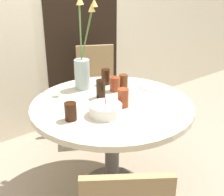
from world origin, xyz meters
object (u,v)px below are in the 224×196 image
Objects in this scene: drink_glass_4 at (71,111)px; drink_glass_5 at (101,89)px; drink_glass_1 at (106,77)px; flower_vase at (83,63)px; birthday_cake at (105,110)px; drink_glass_2 at (115,84)px; side_plate at (150,87)px; drink_glass_3 at (123,81)px; chair_right_flank at (97,86)px; drink_glass_0 at (123,98)px.

drink_glass_5 is at bearing 25.91° from drink_glass_4.
drink_glass_1 is at bearing 46.25° from drink_glass_5.
flower_vase is 0.24m from drink_glass_1.
drink_glass_2 is at bearing 43.64° from birthday_cake.
drink_glass_4 is at bearing -157.59° from drink_glass_2.
drink_glass_4 reaches higher than side_plate.
drink_glass_3 is 0.28m from drink_glass_5.
drink_glass_0 is at bearing -86.25° from chair_right_flank.
drink_glass_3 is at bearing 139.01° from side_plate.
drink_glass_4 is 0.41m from drink_glass_5.
flower_vase is 5.43× the size of drink_glass_1.
birthday_cake is 1.96× the size of drink_glass_2.
side_plate is at bearing 7.14° from drink_glass_4.
birthday_cake is at bearing -136.36° from drink_glass_2.
side_plate is 0.44m from drink_glass_5.
drink_glass_4 is (-0.53, -0.22, 0.00)m from drink_glass_2.
drink_glass_5 is (-0.16, -0.04, 0.01)m from drink_glass_2.
chair_right_flank is 0.64m from drink_glass_1.
drink_glass_5 is at bearing 96.58° from drink_glass_0.
side_plate is 0.81m from drink_glass_4.
birthday_cake is at bearing -93.70° from chair_right_flank.
drink_glass_1 is 1.25× the size of drink_glass_3.
drink_glass_1 is (-0.26, -0.50, 0.29)m from chair_right_flank.
flower_vase is at bearing 128.56° from drink_glass_2.
drink_glass_3 is (0.08, -0.14, -0.01)m from drink_glass_1.
drink_glass_2 is 0.96× the size of drink_glass_4.
drink_glass_0 is at bearing -83.42° from drink_glass_5.
drink_glass_5 reaches higher than birthday_cake.
chair_right_flank is 4.17× the size of birthday_cake.
drink_glass_3 is at bearing 37.48° from birthday_cake.
birthday_cake is (-0.60, -0.96, 0.27)m from chair_right_flank.
drink_glass_5 reaches higher than side_plate.
drink_glass_3 is (0.42, 0.32, 0.01)m from birthday_cake.
flower_vase is 6.25× the size of drink_glass_2.
birthday_cake is 1.59× the size of drink_glass_5.
drink_glass_2 is 0.57m from drink_glass_4.
flower_vase is at bearing 92.98° from drink_glass_0.
chair_right_flank is 0.72m from drink_glass_3.
flower_vase reaches higher than drink_glass_3.
side_plate is 1.57× the size of drink_glass_4.
drink_glass_3 is (-0.16, 0.14, 0.05)m from side_plate.
drink_glass_5 is (0.15, 0.26, 0.03)m from birthday_cake.
flower_vase is (0.15, 0.50, 0.17)m from birthday_cake.
drink_glass_0 is 1.28× the size of drink_glass_3.
chair_right_flank is 6.65× the size of drink_glass_5.
chair_right_flank is 0.89m from drink_glass_5.
flower_vase is 5.29× the size of drink_glass_0.
chair_right_flank is 0.78m from flower_vase.
drink_glass_2 is (0.14, 0.27, -0.01)m from drink_glass_0.
drink_glass_4 is (-0.37, -0.42, -0.15)m from flower_vase.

